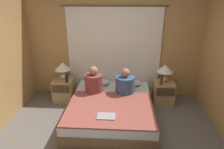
# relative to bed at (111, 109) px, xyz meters

# --- Properties ---
(ground_plane) EXTENTS (16.00, 16.00, 0.00)m
(ground_plane) POSITION_rel_bed_xyz_m (0.00, -0.77, -0.19)
(ground_plane) COLOR #66605B
(wall_back) EXTENTS (4.20, 0.06, 2.50)m
(wall_back) POSITION_rel_bed_xyz_m (0.00, 1.10, 1.06)
(wall_back) COLOR tan
(wall_back) RESTS_ON ground_plane
(curtain_panel) EXTENTS (2.39, 0.02, 2.17)m
(curtain_panel) POSITION_rel_bed_xyz_m (0.00, 1.04, 0.89)
(curtain_panel) COLOR white
(curtain_panel) RESTS_ON ground_plane
(bed) EXTENTS (1.68, 1.98, 0.39)m
(bed) POSITION_rel_bed_xyz_m (0.00, 0.00, 0.00)
(bed) COLOR brown
(bed) RESTS_ON ground_plane
(nightstand_left) EXTENTS (0.45, 0.47, 0.52)m
(nightstand_left) POSITION_rel_bed_xyz_m (-1.18, 0.67, 0.07)
(nightstand_left) COLOR tan
(nightstand_left) RESTS_ON ground_plane
(nightstand_right) EXTENTS (0.45, 0.47, 0.52)m
(nightstand_right) POSITION_rel_bed_xyz_m (1.18, 0.67, 0.07)
(nightstand_right) COLOR tan
(nightstand_right) RESTS_ON ground_plane
(lamp_left) EXTENTS (0.38, 0.38, 0.40)m
(lamp_left) POSITION_rel_bed_xyz_m (-1.18, 0.73, 0.62)
(lamp_left) COLOR silver
(lamp_left) RESTS_ON nightstand_left
(lamp_right) EXTENTS (0.38, 0.38, 0.40)m
(lamp_right) POSITION_rel_bed_xyz_m (1.18, 0.73, 0.62)
(lamp_right) COLOR silver
(lamp_right) RESTS_ON nightstand_right
(pillow_left) EXTENTS (0.59, 0.36, 0.12)m
(pillow_left) POSITION_rel_bed_xyz_m (-0.37, 0.77, 0.25)
(pillow_left) COLOR silver
(pillow_left) RESTS_ON bed
(pillow_right) EXTENTS (0.59, 0.36, 0.12)m
(pillow_right) POSITION_rel_bed_xyz_m (0.37, 0.77, 0.25)
(pillow_right) COLOR silver
(pillow_right) RESTS_ON bed
(blanket_on_bed) EXTENTS (1.62, 1.29, 0.03)m
(blanket_on_bed) POSITION_rel_bed_xyz_m (0.00, -0.31, 0.21)
(blanket_on_bed) COLOR #994C42
(blanket_on_bed) RESTS_ON bed
(person_left_in_bed) EXTENTS (0.39, 0.39, 0.59)m
(person_left_in_bed) POSITION_rel_bed_xyz_m (-0.40, 0.37, 0.43)
(person_left_in_bed) COLOR brown
(person_left_in_bed) RESTS_ON bed
(person_right_in_bed) EXTENTS (0.41, 0.41, 0.56)m
(person_right_in_bed) POSITION_rel_bed_xyz_m (0.28, 0.37, 0.41)
(person_right_in_bed) COLOR #38517A
(person_right_in_bed) RESTS_ON bed
(beer_bottle_on_left_stand) EXTENTS (0.06, 0.06, 0.22)m
(beer_bottle_on_left_stand) POSITION_rel_bed_xyz_m (-1.04, 0.53, 0.42)
(beer_bottle_on_left_stand) COLOR black
(beer_bottle_on_left_stand) RESTS_ON nightstand_left
(beer_bottle_on_right_stand) EXTENTS (0.07, 0.07, 0.24)m
(beer_bottle_on_right_stand) POSITION_rel_bed_xyz_m (1.07, 0.53, 0.43)
(beer_bottle_on_right_stand) COLOR #513819
(beer_bottle_on_right_stand) RESTS_ON nightstand_right
(laptop_on_bed) EXTENTS (0.32, 0.21, 0.02)m
(laptop_on_bed) POSITION_rel_bed_xyz_m (-0.05, -0.62, 0.23)
(laptop_on_bed) COLOR #9EA0A5
(laptop_on_bed) RESTS_ON blanket_on_bed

